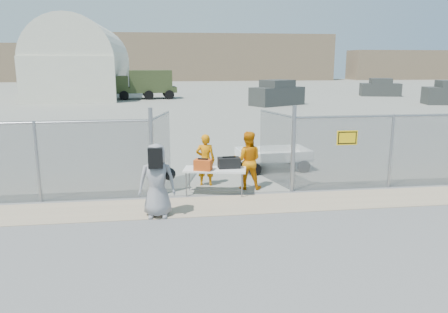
{
  "coord_description": "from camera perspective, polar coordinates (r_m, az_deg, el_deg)",
  "views": [
    {
      "loc": [
        -1.67,
        -9.84,
        3.71
      ],
      "look_at": [
        0.0,
        2.0,
        1.1
      ],
      "focal_mm": 35.0,
      "sensor_mm": 36.0,
      "label": 1
    }
  ],
  "objects": [
    {
      "name": "parked_vehicle_near",
      "position": [
        38.17,
        6.95,
        8.24
      ],
      "size": [
        5.13,
        4.12,
        2.12
      ],
      "primitive_type": null,
      "rotation": [
        0.0,
        0.0,
        0.5
      ],
      "color": "#373A37",
      "rests_on": "ground"
    },
    {
      "name": "military_truck",
      "position": [
        45.12,
        -10.16,
        9.22
      ],
      "size": [
        6.17,
        2.75,
        2.86
      ],
      "primitive_type": null,
      "rotation": [
        0.0,
        0.0,
        0.09
      ],
      "color": "#354120",
      "rests_on": "ground"
    },
    {
      "name": "chain_link_fence",
      "position": [
        12.24,
        -0.0,
        0.0
      ],
      "size": [
        40.0,
        0.2,
        2.2
      ],
      "primitive_type": null,
      "color": "gray",
      "rests_on": "ground"
    },
    {
      "name": "security_worker_right",
      "position": [
        12.85,
        3.09,
        -0.51
      ],
      "size": [
        0.96,
        0.82,
        1.73
      ],
      "primitive_type": "imported",
      "rotation": [
        0.0,
        0.0,
        2.93
      ],
      "color": "orange",
      "rests_on": "ground"
    },
    {
      "name": "tarmac_inside",
      "position": [
        52.0,
        -6.23,
        8.15
      ],
      "size": [
        160.0,
        80.0,
        0.01
      ],
      "primitive_type": "cube",
      "color": "gray",
      "rests_on": "ground"
    },
    {
      "name": "utility_trailer",
      "position": [
        15.34,
        6.44,
        -0.28
      ],
      "size": [
        3.3,
        1.88,
        0.77
      ],
      "primitive_type": null,
      "rotation": [
        0.0,
        0.0,
        0.08
      ],
      "color": "white",
      "rests_on": "ground"
    },
    {
      "name": "dirt_strip",
      "position": [
        11.58,
        0.7,
        -6.34
      ],
      "size": [
        44.0,
        1.6,
        0.01
      ],
      "primitive_type": "cube",
      "color": "tan",
      "rests_on": "ground"
    },
    {
      "name": "visitor",
      "position": [
        10.64,
        -8.76,
        -3.13
      ],
      "size": [
        0.92,
        0.62,
        1.81
      ],
      "primitive_type": "imported",
      "rotation": [
        0.0,
        0.0,
        -0.05
      ],
      "color": "gray",
      "rests_on": "ground"
    },
    {
      "name": "ground",
      "position": [
        10.65,
        1.52,
        -8.08
      ],
      "size": [
        160.0,
        160.0,
        0.0
      ],
      "primitive_type": "plane",
      "color": "#5B5B5B"
    },
    {
      "name": "black_duffel",
      "position": [
        12.41,
        0.65,
        -0.82
      ],
      "size": [
        0.63,
        0.38,
        0.3
      ],
      "primitive_type": "cube",
      "rotation": [
        0.0,
        0.0,
        0.03
      ],
      "color": "black",
      "rests_on": "folding_table"
    },
    {
      "name": "security_worker_left",
      "position": [
        13.2,
        -2.44,
        -0.46
      ],
      "size": [
        0.65,
        0.49,
        1.59
      ],
      "primitive_type": "imported",
      "rotation": [
        0.0,
        0.0,
        2.94
      ],
      "color": "orange",
      "rests_on": "ground"
    },
    {
      "name": "quonset_hangar",
      "position": [
        50.53,
        -17.92,
        12.05
      ],
      "size": [
        9.0,
        18.0,
        8.0
      ],
      "primitive_type": null,
      "color": "beige",
      "rests_on": "ground"
    },
    {
      "name": "folding_table",
      "position": [
        12.43,
        -1.2,
        -3.27
      ],
      "size": [
        1.86,
        1.08,
        0.74
      ],
      "primitive_type": null,
      "rotation": [
        0.0,
        0.0,
        -0.21
      ],
      "color": "white",
      "rests_on": "ground"
    },
    {
      "name": "distant_hills",
      "position": [
        88.1,
        -3.78,
        12.79
      ],
      "size": [
        140.0,
        6.0,
        9.0
      ],
      "primitive_type": null,
      "color": "#7F684F",
      "rests_on": "ground"
    },
    {
      "name": "parked_vehicle_mid",
      "position": [
        51.14,
        19.74,
        8.49
      ],
      "size": [
        4.51,
        2.94,
        1.88
      ],
      "primitive_type": null,
      "rotation": [
        0.0,
        0.0,
        -0.28
      ],
      "color": "#373A37",
      "rests_on": "ground"
    },
    {
      "name": "orange_bag",
      "position": [
        12.17,
        -2.76,
        -1.09
      ],
      "size": [
        0.56,
        0.47,
        0.3
      ],
      "primitive_type": "cube",
      "rotation": [
        0.0,
        0.0,
        -0.36
      ],
      "color": "#D44E16",
      "rests_on": "folding_table"
    }
  ]
}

